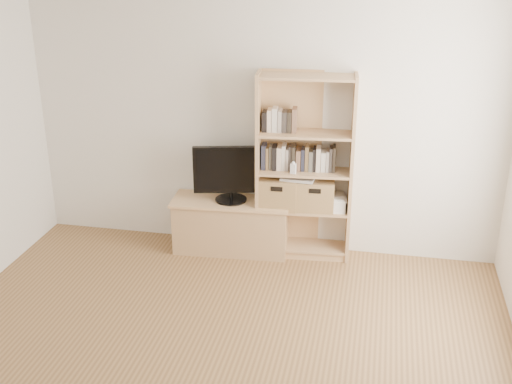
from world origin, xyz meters
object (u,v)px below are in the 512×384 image
(tv_stand, at_px, (231,226))
(baby_monitor, at_px, (293,169))
(basket_left, at_px, (279,192))
(laptop, at_px, (298,178))
(bookshelf, at_px, (304,168))
(television, at_px, (231,173))
(basket_right, at_px, (315,194))

(tv_stand, xyz_separation_m, baby_monitor, (0.60, -0.06, 0.66))
(basket_left, height_order, laptop, laptop)
(bookshelf, bearing_deg, television, 179.07)
(baby_monitor, height_order, laptop, baby_monitor)
(basket_left, distance_m, basket_right, 0.35)
(bookshelf, relative_size, baby_monitor, 18.77)
(baby_monitor, xyz_separation_m, laptop, (0.04, 0.08, -0.11))
(television, xyz_separation_m, basket_left, (0.46, 0.02, -0.16))
(tv_stand, xyz_separation_m, basket_left, (0.46, 0.02, 0.39))
(basket_left, height_order, basket_right, basket_left)
(tv_stand, distance_m, television, 0.55)
(bookshelf, distance_m, basket_right, 0.27)
(television, height_order, basket_right, television)
(basket_right, height_order, laptop, laptop)
(television, bearing_deg, basket_left, -9.99)
(tv_stand, distance_m, basket_right, 0.89)
(television, bearing_deg, tv_stand, -12.81)
(laptop, bearing_deg, tv_stand, -173.58)
(basket_left, xyz_separation_m, laptop, (0.19, -0.00, 0.16))
(tv_stand, relative_size, laptop, 3.58)
(tv_stand, bearing_deg, baby_monitor, -9.06)
(television, bearing_deg, baby_monitor, -18.40)
(laptop, bearing_deg, bookshelf, 34.33)
(tv_stand, xyz_separation_m, basket_right, (0.80, 0.05, 0.39))
(television, xyz_separation_m, basket_right, (0.80, 0.05, -0.16))
(television, bearing_deg, basket_right, -9.12)
(television, distance_m, basket_right, 0.82)
(basket_right, bearing_deg, television, 179.16)
(television, bearing_deg, bookshelf, -8.90)
(basket_left, bearing_deg, basket_right, 2.73)
(baby_monitor, distance_m, basket_left, 0.32)
(tv_stand, distance_m, bookshelf, 0.94)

